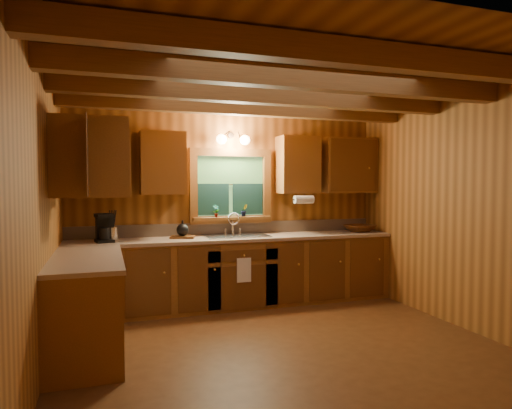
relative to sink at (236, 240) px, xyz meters
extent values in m
plane|color=#512E13|center=(0.00, -1.60, -0.86)|extent=(4.20, 4.20, 0.00)
plane|color=brown|center=(0.00, -1.60, 1.74)|extent=(4.20, 4.20, 0.00)
plane|color=brown|center=(0.00, 0.30, 0.44)|extent=(4.20, 0.00, 4.20)
plane|color=brown|center=(0.00, -3.50, 0.44)|extent=(4.20, 0.00, 4.20)
plane|color=brown|center=(-2.10, -1.60, 0.44)|extent=(0.00, 3.80, 3.80)
plane|color=brown|center=(2.10, -1.60, 0.44)|extent=(0.00, 3.80, 3.80)
cube|color=brown|center=(0.00, -2.80, 1.63)|extent=(4.20, 0.14, 0.18)
cube|color=brown|center=(0.00, -2.00, 1.63)|extent=(4.20, 0.14, 0.18)
cube|color=brown|center=(0.00, -1.20, 1.63)|extent=(4.20, 0.14, 0.18)
cube|color=brown|center=(0.00, -0.40, 1.63)|extent=(4.20, 0.14, 0.18)
cube|color=brown|center=(0.00, -0.01, -0.43)|extent=(4.20, 0.62, 0.86)
cube|color=brown|center=(-1.79, -1.12, -0.43)|extent=(0.62, 1.60, 0.86)
cube|color=tan|center=(0.00, -0.01, 0.02)|extent=(4.20, 0.66, 0.04)
cube|color=tan|center=(-1.78, -1.12, 0.02)|extent=(0.64, 1.60, 0.04)
cube|color=#A0856C|center=(0.00, 0.28, 0.12)|extent=(4.20, 0.02, 0.16)
cube|color=white|center=(-1.47, -0.92, -0.43)|extent=(0.02, 0.60, 0.80)
cube|color=brown|center=(-1.70, 0.13, 0.98)|extent=(0.78, 0.34, 0.78)
cube|color=brown|center=(-0.92, 0.13, 0.98)|extent=(0.55, 0.34, 0.78)
cube|color=brown|center=(0.92, 0.13, 0.98)|extent=(0.55, 0.34, 0.78)
cube|color=brown|center=(1.70, 0.13, 0.98)|extent=(0.78, 0.34, 0.78)
cube|color=brown|center=(-1.93, -0.92, 0.98)|extent=(0.34, 1.10, 0.78)
cube|color=brown|center=(0.00, 0.26, 1.14)|extent=(1.12, 0.08, 0.10)
cube|color=brown|center=(0.00, 0.26, 0.24)|extent=(1.12, 0.08, 0.10)
cube|color=brown|center=(-0.51, 0.26, 0.69)|extent=(0.10, 0.08, 0.80)
cube|color=brown|center=(0.51, 0.26, 0.69)|extent=(0.10, 0.08, 0.80)
cube|color=#3C7832|center=(0.00, 0.29, 0.69)|extent=(0.92, 0.01, 0.80)
cube|color=#10302D|center=(-0.24, 0.27, 0.52)|extent=(0.42, 0.02, 0.42)
cube|color=#10302D|center=(0.24, 0.27, 0.52)|extent=(0.42, 0.02, 0.42)
cylinder|color=black|center=(0.00, 0.27, 0.71)|extent=(0.92, 0.01, 0.01)
cube|color=brown|center=(0.00, 0.22, 0.26)|extent=(1.06, 0.14, 0.04)
cylinder|color=black|center=(0.00, 0.26, 1.37)|extent=(0.08, 0.03, 0.08)
cylinder|color=black|center=(-0.10, 0.20, 1.37)|extent=(0.09, 0.17, 0.08)
cylinder|color=black|center=(0.10, 0.20, 1.37)|extent=(0.09, 0.17, 0.08)
sphere|color=#FFE0A5|center=(-0.16, 0.14, 1.30)|extent=(0.13, 0.13, 0.13)
sphere|color=#FFE0A5|center=(0.16, 0.14, 1.30)|extent=(0.13, 0.13, 0.13)
cylinder|color=white|center=(0.92, -0.07, 0.51)|extent=(0.27, 0.11, 0.11)
cube|color=white|center=(0.00, -0.34, -0.34)|extent=(0.18, 0.01, 0.30)
cube|color=silver|center=(0.00, 0.00, 0.05)|extent=(0.82, 0.48, 0.02)
cube|color=#262628|center=(-0.19, 0.00, -0.02)|extent=(0.34, 0.40, 0.14)
cube|color=#262628|center=(0.19, 0.00, -0.02)|extent=(0.34, 0.40, 0.14)
cylinder|color=silver|center=(0.00, 0.18, 0.15)|extent=(0.04, 0.04, 0.22)
torus|color=silver|center=(0.00, 0.12, 0.26)|extent=(0.16, 0.02, 0.16)
cube|color=black|center=(-1.62, -0.06, 0.06)|extent=(0.19, 0.23, 0.03)
cube|color=black|center=(-1.62, 0.01, 0.22)|extent=(0.19, 0.08, 0.31)
cube|color=black|center=(-1.62, -0.08, 0.36)|extent=(0.19, 0.21, 0.04)
cylinder|color=black|center=(-1.62, -0.09, 0.15)|extent=(0.11, 0.11, 0.14)
cylinder|color=silver|center=(-1.53, 0.05, 0.13)|extent=(0.13, 0.13, 0.16)
cylinder|color=black|center=(-1.55, 0.04, 0.29)|extent=(0.03, 0.04, 0.24)
cylinder|color=black|center=(-1.53, 0.05, 0.29)|extent=(0.01, 0.01, 0.24)
cylinder|color=black|center=(-1.52, 0.06, 0.29)|extent=(0.03, 0.04, 0.24)
cylinder|color=black|center=(-1.50, 0.07, 0.29)|extent=(0.05, 0.06, 0.24)
cube|color=#562F12|center=(-0.69, 0.04, 0.06)|extent=(0.34, 0.29, 0.03)
sphere|color=black|center=(-0.69, 0.04, 0.15)|extent=(0.16, 0.16, 0.16)
cylinder|color=black|center=(-0.69, 0.04, 0.25)|extent=(0.02, 0.02, 0.04)
imported|color=#48230C|center=(1.81, -0.03, 0.09)|extent=(0.46, 0.46, 0.10)
imported|color=#562F12|center=(-0.22, 0.21, 0.37)|extent=(0.10, 0.08, 0.17)
imported|color=#562F12|center=(0.17, 0.21, 0.37)|extent=(0.10, 0.09, 0.17)
camera|label=1|loc=(-1.61, -5.61, 0.74)|focal=31.73mm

